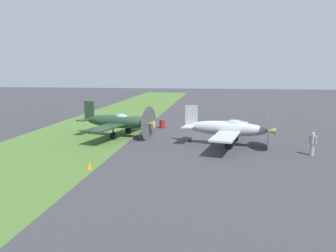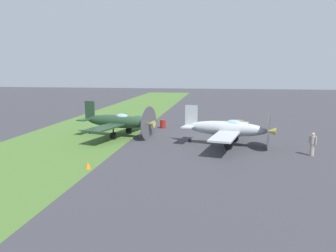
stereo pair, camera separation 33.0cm
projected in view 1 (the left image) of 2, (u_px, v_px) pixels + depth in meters
ground_plane at (201, 139)px, 29.93m from camera, size 160.00×160.00×0.00m
grass_verge at (78, 136)px, 31.55m from camera, size 120.00×11.00×0.01m
airplane_lead at (228, 129)px, 27.31m from camera, size 9.61×7.68×3.40m
airplane_wingman at (118, 122)px, 30.97m from camera, size 9.55×7.66×3.39m
ground_crew_chief at (313, 143)px, 24.17m from camera, size 0.52×0.43×1.73m
fuel_drum at (162, 124)px, 35.52m from camera, size 0.60×0.60×0.90m
supply_crate at (237, 123)px, 36.96m from camera, size 1.25×1.25×0.64m
runway_marker_cone at (89, 166)px, 20.95m from camera, size 0.36×0.36×0.44m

